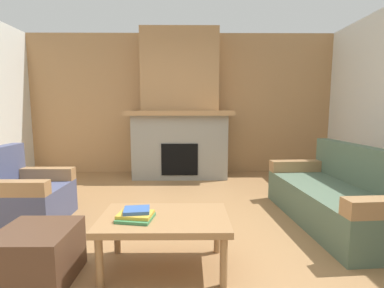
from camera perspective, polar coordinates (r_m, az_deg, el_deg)
name	(u,v)px	position (r m, az deg, el deg)	size (l,w,h in m)	color
ground	(171,240)	(2.86, -4.26, -19.03)	(9.00, 9.00, 0.00)	olive
wall_back_wood_panel	(181,104)	(5.56, -2.34, 8.12)	(6.00, 0.12, 2.70)	#A87A4C
fireplace	(180,114)	(5.18, -2.46, 6.12)	(1.90, 0.82, 2.70)	gray
couch	(339,197)	(3.54, 27.96, -9.69)	(0.96, 1.85, 0.85)	#4C604C
armchair	(25,196)	(3.67, -31.16, -9.17)	(0.76, 0.76, 0.85)	#474C6B
coffee_table	(164,223)	(2.27, -5.70, -15.83)	(1.00, 0.60, 0.43)	#997047
ottoman	(37,255)	(2.46, -29.21, -19.34)	(0.52, 0.52, 0.40)	#4C3323
book_stack_near_edge	(136,215)	(2.22, -11.48, -14.07)	(0.29, 0.25, 0.08)	#3D7F4C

